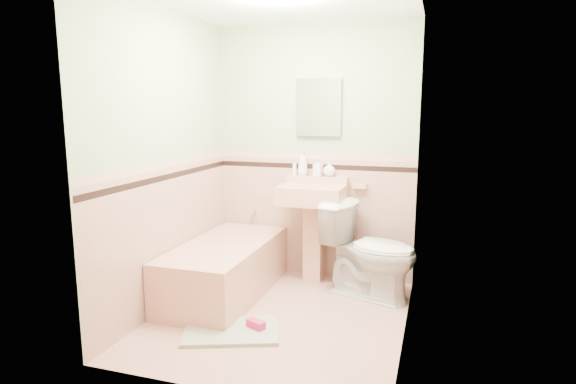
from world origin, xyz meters
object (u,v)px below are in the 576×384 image
(soap_bottle_mid, at_px, (318,167))
(toilet, at_px, (370,251))
(sink, at_px, (312,234))
(soap_bottle_left, at_px, (303,163))
(shoe, at_px, (256,324))
(soap_bottle_right, at_px, (329,169))
(bucket, at_px, (356,276))
(medicine_cabinet, at_px, (319,107))
(bathtub, at_px, (225,270))

(soap_bottle_mid, bearing_deg, toilet, -32.11)
(sink, xyz_separation_m, toilet, (0.59, -0.19, -0.06))
(soap_bottle_left, height_order, shoe, soap_bottle_left)
(soap_bottle_right, bearing_deg, bucket, -34.61)
(soap_bottle_left, bearing_deg, sink, -50.65)
(bucket, distance_m, shoe, 1.25)
(toilet, bearing_deg, soap_bottle_left, 80.91)
(soap_bottle_right, bearing_deg, shoe, -100.94)
(medicine_cabinet, distance_m, shoe, 2.14)
(bathtub, distance_m, sink, 0.90)
(soap_bottle_mid, bearing_deg, sink, -92.83)
(sink, height_order, bucket, sink)
(soap_bottle_mid, bearing_deg, soap_bottle_left, 180.00)
(shoe, bearing_deg, soap_bottle_right, 102.94)
(toilet, bearing_deg, soap_bottle_mid, 75.14)
(shoe, bearing_deg, bathtub, 155.07)
(sink, relative_size, soap_bottle_mid, 5.53)
(bathtub, bearing_deg, sink, 37.93)
(medicine_cabinet, relative_size, soap_bottle_left, 2.20)
(soap_bottle_right, bearing_deg, sink, -123.94)
(bathtub, xyz_separation_m, shoe, (0.54, -0.62, -0.17))
(medicine_cabinet, xyz_separation_m, toilet, (0.59, -0.40, -1.27))
(bathtub, relative_size, shoe, 10.11)
(soap_bottle_left, bearing_deg, shoe, -89.51)
(bucket, bearing_deg, soap_bottle_mid, 152.83)
(sink, bearing_deg, shoe, -96.74)
(medicine_cabinet, distance_m, soap_bottle_mid, 0.58)
(soap_bottle_left, height_order, bucket, soap_bottle_left)
(medicine_cabinet, distance_m, soap_bottle_left, 0.56)
(soap_bottle_right, bearing_deg, soap_bottle_left, 180.00)
(bathtub, bearing_deg, medicine_cabinet, 47.42)
(toilet, relative_size, shoe, 5.78)
(bathtub, relative_size, soap_bottle_mid, 8.57)
(medicine_cabinet, height_order, soap_bottle_left, medicine_cabinet)
(sink, relative_size, toilet, 1.13)
(soap_bottle_right, relative_size, bucket, 0.62)
(toilet, bearing_deg, shoe, 160.18)
(soap_bottle_left, distance_m, soap_bottle_right, 0.27)
(soap_bottle_mid, bearing_deg, bathtub, -134.14)
(sink, xyz_separation_m, soap_bottle_left, (-0.15, 0.18, 0.68))
(soap_bottle_mid, distance_m, soap_bottle_right, 0.11)
(toilet, bearing_deg, sink, 89.79)
(soap_bottle_left, bearing_deg, medicine_cabinet, 11.49)
(sink, distance_m, shoe, 1.24)
(medicine_cabinet, height_order, shoe, medicine_cabinet)
(bucket, bearing_deg, sink, 174.28)
(soap_bottle_right, distance_m, shoe, 1.72)
(soap_bottle_left, xyz_separation_m, soap_bottle_mid, (0.16, 0.00, -0.04))
(medicine_cabinet, bearing_deg, sink, -90.00)
(sink, bearing_deg, medicine_cabinet, 90.00)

